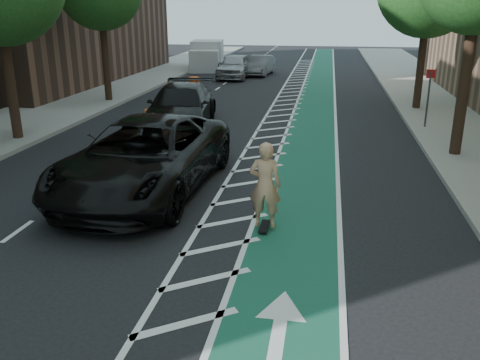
% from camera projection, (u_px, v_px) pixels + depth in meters
% --- Properties ---
extents(ground, '(120.00, 120.00, 0.00)m').
position_uv_depth(ground, '(153.00, 242.00, 10.99)').
color(ground, black).
rests_on(ground, ground).
extents(bike_lane, '(2.00, 90.00, 0.01)m').
position_uv_depth(bike_lane, '(310.00, 137.00, 19.84)').
color(bike_lane, '#164F35').
rests_on(bike_lane, ground).
extents(buffer_strip, '(1.40, 90.00, 0.01)m').
position_uv_depth(buffer_strip, '(272.00, 136.00, 20.08)').
color(buffer_strip, silver).
rests_on(buffer_strip, ground).
extents(sidewalk_left, '(5.00, 90.00, 0.15)m').
position_uv_depth(sidewalk_left, '(18.00, 124.00, 21.81)').
color(sidewalk_left, gray).
rests_on(sidewalk_left, ground).
extents(curb_right, '(0.12, 90.00, 0.16)m').
position_uv_depth(curb_right, '(418.00, 140.00, 19.17)').
color(curb_right, gray).
rests_on(curb_right, ground).
extents(curb_left, '(0.12, 90.00, 0.16)m').
position_uv_depth(curb_left, '(71.00, 126.00, 21.42)').
color(curb_left, gray).
rests_on(curb_left, ground).
extents(sign_post, '(0.35, 0.08, 2.47)m').
position_uv_depth(sign_post, '(428.00, 98.00, 20.54)').
color(sign_post, '#4C4C4C').
rests_on(sign_post, ground).
extents(skateboard, '(0.21, 0.71, 0.10)m').
position_uv_depth(skateboard, '(264.00, 226.00, 11.57)').
color(skateboard, black).
rests_on(skateboard, ground).
extents(skateboarder, '(0.72, 0.48, 1.97)m').
position_uv_depth(skateboarder, '(265.00, 185.00, 11.25)').
color(skateboarder, tan).
rests_on(skateboarder, skateboard).
extents(suv_near, '(3.63, 7.26, 1.97)m').
position_uv_depth(suv_near, '(145.00, 157.00, 13.73)').
color(suv_near, black).
rests_on(suv_near, ground).
extents(suv_far, '(3.12, 6.36, 1.78)m').
position_uv_depth(suv_far, '(181.00, 107.00, 21.01)').
color(suv_far, black).
rests_on(suv_far, ground).
extents(car_silver, '(2.13, 5.05, 1.71)m').
position_uv_depth(car_silver, '(235.00, 66.00, 36.12)').
color(car_silver, '#A1A2A6').
rests_on(car_silver, ground).
extents(car_grey, '(1.97, 4.45, 1.42)m').
position_uv_depth(car_grey, '(260.00, 65.00, 37.86)').
color(car_grey, slate).
rests_on(car_grey, ground).
extents(box_truck, '(3.09, 5.64, 2.24)m').
position_uv_depth(box_truck, '(207.00, 56.00, 41.28)').
color(box_truck, beige).
rests_on(box_truck, ground).
extents(barrel_a, '(0.68, 0.68, 0.93)m').
position_uv_depth(barrel_a, '(143.00, 139.00, 17.82)').
color(barrel_a, orange).
rests_on(barrel_a, ground).
extents(barrel_b, '(0.60, 0.60, 0.82)m').
position_uv_depth(barrel_b, '(151.00, 120.00, 21.04)').
color(barrel_b, orange).
rests_on(barrel_b, ground).
extents(barrel_c, '(0.76, 0.76, 1.03)m').
position_uv_depth(barrel_c, '(194.00, 87.00, 29.20)').
color(barrel_c, '#F04E0C').
rests_on(barrel_c, ground).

